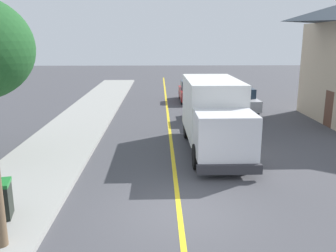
{
  "coord_description": "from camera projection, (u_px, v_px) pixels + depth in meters",
  "views": [
    {
      "loc": [
        -0.58,
        -9.82,
        5.05
      ],
      "look_at": [
        -0.21,
        5.16,
        1.4
      ],
      "focal_mm": 38.51,
      "sensor_mm": 36.0,
      "label": 1
    }
  ],
  "objects": [
    {
      "name": "parked_car_near",
      "position": [
        209.0,
        109.0,
        22.42
      ],
      "size": [
        1.88,
        4.43,
        1.67
      ],
      "color": "black",
      "rests_on": "ground"
    },
    {
      "name": "centre_line_yellow",
      "position": [
        170.0,
        130.0,
        20.46
      ],
      "size": [
        0.16,
        56.0,
        0.01
      ],
      "primitive_type": "cube",
      "color": "gold",
      "rests_on": "ground"
    },
    {
      "name": "ground_plane",
      "position": [
        179.0,
        212.0,
        10.75
      ],
      "size": [
        120.0,
        120.0,
        0.0
      ],
      "primitive_type": "plane",
      "color": "#424247"
    },
    {
      "name": "parked_car_mid",
      "position": [
        191.0,
        92.0,
        29.62
      ],
      "size": [
        1.8,
        4.4,
        1.67
      ],
      "color": "maroon",
      "rests_on": "ground"
    },
    {
      "name": "sidewalk_curb",
      "position": [
        40.0,
        165.0,
        14.49
      ],
      "size": [
        3.6,
        60.0,
        0.15
      ],
      "primitive_type": "cube",
      "color": "gray",
      "rests_on": "ground"
    },
    {
      "name": "parked_van_across",
      "position": [
        241.0,
        100.0,
        25.52
      ],
      "size": [
        1.94,
        4.45,
        1.67
      ],
      "color": "#B7B7BC",
      "rests_on": "ground"
    },
    {
      "name": "box_truck",
      "position": [
        214.0,
        112.0,
        16.49
      ],
      "size": [
        2.46,
        7.2,
        3.2
      ],
      "color": "silver",
      "rests_on": "ground"
    }
  ]
}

